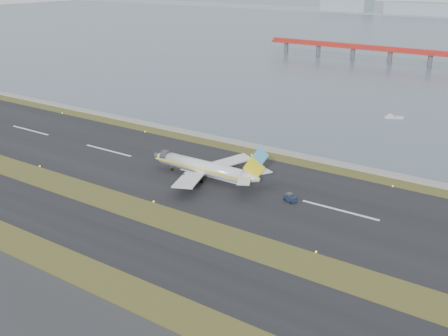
{
  "coord_description": "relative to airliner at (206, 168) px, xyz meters",
  "views": [
    {
      "loc": [
        89.34,
        -87.13,
        55.82
      ],
      "look_at": [
        11.28,
        22.0,
        7.27
      ],
      "focal_mm": 45.0,
      "sensor_mm": 36.0,
      "label": 1
    }
  ],
  "objects": [
    {
      "name": "runway_strip",
      "position": [
        -1.21,
        2.27,
        -3.41
      ],
      "size": [
        1000.0,
        45.0,
        0.1
      ],
      "primitive_type": "cube",
      "color": "black",
      "rests_on": "ground"
    },
    {
      "name": "ground",
      "position": [
        -1.21,
        -27.73,
        -3.46
      ],
      "size": [
        1000.0,
        1000.0,
        0.0
      ],
      "primitive_type": "plane",
      "color": "#384217",
      "rests_on": "ground"
    },
    {
      "name": "seawall",
      "position": [
        -1.21,
        32.27,
        -2.96
      ],
      "size": [
        1000.0,
        2.5,
        1.0
      ],
      "primitive_type": "cube",
      "color": "gray",
      "rests_on": "ground"
    },
    {
      "name": "taxiway_strip",
      "position": [
        -1.21,
        -39.73,
        -3.41
      ],
      "size": [
        1000.0,
        18.0,
        0.1
      ],
      "primitive_type": "cube",
      "color": "black",
      "rests_on": "ground"
    },
    {
      "name": "workboat_near",
      "position": [
        18.81,
        94.85,
        -2.92
      ],
      "size": [
        7.37,
        4.79,
        1.71
      ],
      "rotation": [
        0.0,
        0.0,
        0.4
      ],
      "color": "#B6B5BA",
      "rests_on": "ground"
    },
    {
      "name": "pushback_tug",
      "position": [
        26.32,
        0.14,
        -2.43
      ],
      "size": [
        3.73,
        2.82,
        2.12
      ],
      "rotation": [
        0.0,
        0.0,
        -0.33
      ],
      "color": "#15213A",
      "rests_on": "ground"
    },
    {
      "name": "airliner",
      "position": [
        0.0,
        0.0,
        0.0
      ],
      "size": [
        38.52,
        32.89,
        12.8
      ],
      "color": "white",
      "rests_on": "ground"
    }
  ]
}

